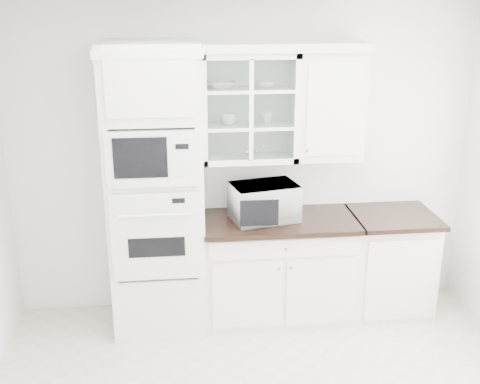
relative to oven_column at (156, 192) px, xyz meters
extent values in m
cube|color=white|center=(0.75, 0.32, 0.15)|extent=(4.00, 0.02, 2.70)
cube|color=white|center=(0.75, -1.42, 1.49)|extent=(4.00, 3.50, 0.02)
cube|color=white|center=(0.00, 0.01, 0.00)|extent=(0.76, 0.65, 2.40)
cube|color=white|center=(0.00, -0.33, -0.26)|extent=(0.70, 0.03, 0.72)
cube|color=black|center=(0.00, -0.35, -0.34)|extent=(0.44, 0.01, 0.16)
cube|color=white|center=(0.00, -0.33, 0.37)|extent=(0.70, 0.03, 0.43)
cube|color=black|center=(-0.09, -0.35, 0.39)|extent=(0.40, 0.01, 0.31)
cube|color=white|center=(1.03, 0.03, -0.76)|extent=(1.30, 0.60, 0.88)
cube|color=black|center=(1.03, 0.00, -0.30)|extent=(1.32, 0.67, 0.04)
cube|color=white|center=(2.03, 0.03, -0.76)|extent=(0.70, 0.60, 0.88)
cube|color=black|center=(2.03, 0.00, -0.30)|extent=(0.72, 0.67, 0.04)
cube|color=white|center=(0.78, 0.17, 0.65)|extent=(0.80, 0.33, 0.90)
cube|color=white|center=(0.78, 0.17, 0.50)|extent=(0.74, 0.29, 0.02)
cube|color=white|center=(0.78, 0.17, 0.80)|extent=(0.74, 0.29, 0.02)
cube|color=white|center=(1.46, 0.17, 0.65)|extent=(0.55, 0.33, 0.90)
cube|color=white|center=(0.68, 0.14, 1.14)|extent=(2.14, 0.38, 0.07)
imported|color=white|center=(0.89, 0.03, -0.12)|extent=(0.62, 0.55, 0.31)
imported|color=white|center=(0.55, 0.17, 0.84)|extent=(0.25, 0.25, 0.06)
imported|color=white|center=(0.92, 0.18, 0.84)|extent=(0.19, 0.19, 0.05)
imported|color=white|center=(0.61, 0.15, 0.56)|extent=(0.15, 0.15, 0.10)
imported|color=white|center=(0.94, 0.19, 0.56)|extent=(0.11, 0.11, 0.10)
camera|label=1|loc=(0.19, -4.69, 1.57)|focal=45.00mm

